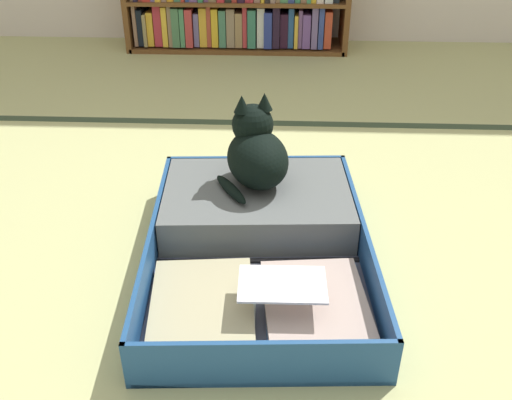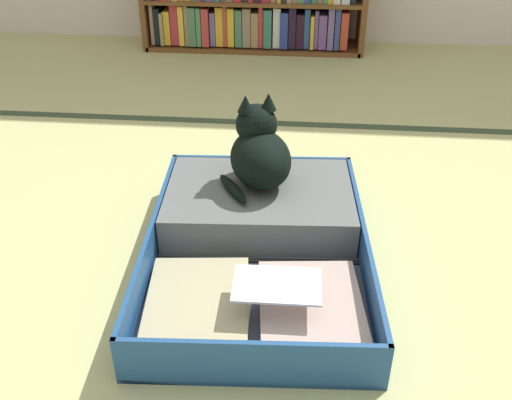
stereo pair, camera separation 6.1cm
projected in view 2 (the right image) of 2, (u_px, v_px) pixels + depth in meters
ground_plane at (223, 314)px, 1.42m from camera, size 10.00×10.00×0.00m
tatami_border at (262, 123)px, 2.41m from camera, size 4.80×0.05×0.00m
open_suitcase at (258, 233)px, 1.63m from camera, size 0.63×0.87×0.13m
black_cat at (259, 152)px, 1.68m from camera, size 0.25×0.29×0.27m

